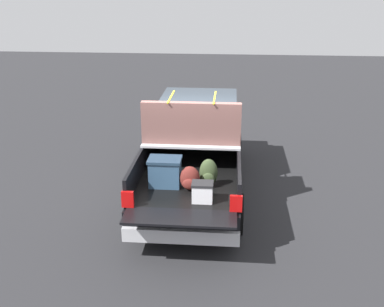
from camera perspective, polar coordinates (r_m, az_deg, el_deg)
ground_plane at (r=10.35m, az=0.28°, el=-4.54°), size 40.00×40.00×0.00m
pickup_truck at (r=10.30m, az=0.44°, el=1.01°), size 6.05×2.06×2.23m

